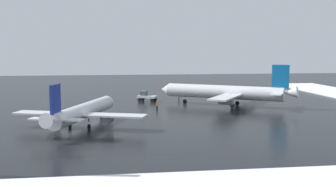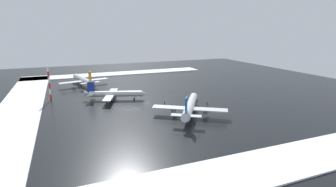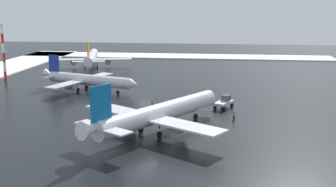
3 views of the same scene
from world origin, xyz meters
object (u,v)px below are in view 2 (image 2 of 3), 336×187
Objects in this scene: airplane_parked_starboard at (190,106)px; airplane_distant_tail at (114,94)px; airplane_foreground_jet at (83,80)px; ground_crew_near_tug at (207,102)px; ground_crew_beside_wing at (165,102)px; antenna_mast at (49,83)px; pushback_tug at (194,97)px.

airplane_parked_starboard is 36.65m from airplane_distant_tail.
airplane_foreground_jet is 17.83× the size of ground_crew_near_tug.
airplane_foreground_jet is at bearing 58.19° from airplane_parked_starboard.
ground_crew_beside_wing is 49.39m from antenna_mast.
airplane_parked_starboard reaches higher than ground_crew_near_tug.
antenna_mast is at bearing 178.25° from airplane_distant_tail.
airplane_foreground_jet is (-65.36, -30.98, -0.07)m from airplane_parked_starboard.
ground_crew_near_tug is at bearing 141.98° from ground_crew_beside_wing.
pushback_tug reaches higher than ground_crew_near_tug.
airplane_parked_starboard is at bearing 176.04° from pushback_tug.
pushback_tug is 0.34× the size of antenna_mast.
airplane_distant_tail is at bearing -177.53° from airplane_foreground_jet.
airplane_distant_tail is 0.84× the size of airplane_foreground_jet.
airplane_distant_tail is at bearing -132.24° from ground_crew_near_tug.
antenna_mast is (-23.72, -42.84, 6.42)m from ground_crew_beside_wing.
airplane_distant_tail reaches higher than ground_crew_beside_wing.
antenna_mast is at bearing 135.89° from airplane_foreground_jet.
airplane_foreground_jet is (-35.34, -9.95, 0.45)m from airplane_distant_tail.
airplane_distant_tail is 14.89× the size of ground_crew_beside_wing.
airplane_foreground_jet reaches higher than airplane_distant_tail.
ground_crew_near_tug is (21.28, 33.14, -1.61)m from airplane_distant_tail.
antenna_mast is (-39.66, -46.33, 4.30)m from airplane_parked_starboard.
airplane_parked_starboard reaches higher than airplane_distant_tail.
airplane_distant_tail is 22.55m from ground_crew_beside_wing.
airplane_parked_starboard is at bearing 49.43° from antenna_mast.
ground_crew_beside_wing is at bearing -164.17° from airplane_foreground_jet.
airplane_foreground_jet is 5.98× the size of pushback_tug.
pushback_tug is at bearing -3.42° from airplane_distant_tail.
antenna_mast is (-9.65, -25.30, 4.81)m from airplane_distant_tail.
airplane_foreground_jet is at bearing -74.15° from ground_crew_beside_wing.
airplane_distant_tail is 39.42m from ground_crew_near_tug.
airplane_foreground_jet is at bearing -152.27° from ground_crew_near_tug.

